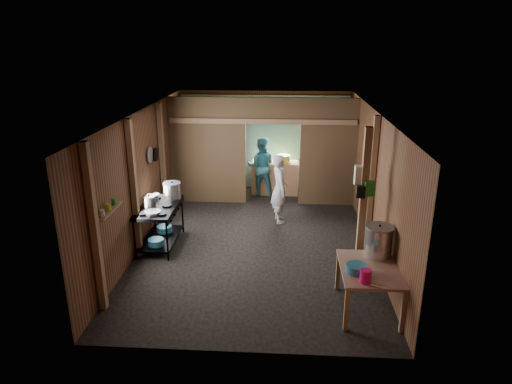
# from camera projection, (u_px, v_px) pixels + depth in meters

# --- Properties ---
(floor) EXTENTS (4.50, 7.00, 0.00)m
(floor) POSITION_uv_depth(u_px,v_px,m) (257.00, 240.00, 9.30)
(floor) COLOR black
(floor) RESTS_ON ground
(ceiling) EXTENTS (4.50, 7.00, 0.00)m
(ceiling) POSITION_uv_depth(u_px,v_px,m) (257.00, 112.00, 8.45)
(ceiling) COLOR #302E2C
(ceiling) RESTS_ON ground
(wall_back) EXTENTS (4.50, 0.00, 2.60)m
(wall_back) POSITION_uv_depth(u_px,v_px,m) (265.00, 140.00, 12.18)
(wall_back) COLOR brown
(wall_back) RESTS_ON ground
(wall_front) EXTENTS (4.50, 0.00, 2.60)m
(wall_front) POSITION_uv_depth(u_px,v_px,m) (239.00, 264.00, 5.57)
(wall_front) COLOR brown
(wall_front) RESTS_ON ground
(wall_left) EXTENTS (0.00, 7.00, 2.60)m
(wall_left) POSITION_uv_depth(u_px,v_px,m) (144.00, 177.00, 9.01)
(wall_left) COLOR brown
(wall_left) RESTS_ON ground
(wall_right) EXTENTS (0.00, 7.00, 2.60)m
(wall_right) POSITION_uv_depth(u_px,v_px,m) (373.00, 181.00, 8.74)
(wall_right) COLOR brown
(wall_right) RESTS_ON ground
(partition_left) EXTENTS (1.85, 0.10, 2.60)m
(partition_left) POSITION_uv_depth(u_px,v_px,m) (208.00, 151.00, 11.03)
(partition_left) COLOR brown
(partition_left) RESTS_ON floor
(partition_right) EXTENTS (1.35, 0.10, 2.60)m
(partition_right) POSITION_uv_depth(u_px,v_px,m) (328.00, 153.00, 10.86)
(partition_right) COLOR brown
(partition_right) RESTS_ON floor
(partition_header) EXTENTS (1.30, 0.10, 0.60)m
(partition_header) POSITION_uv_depth(u_px,v_px,m) (273.00, 110.00, 10.61)
(partition_header) COLOR brown
(partition_header) RESTS_ON wall_back
(turquoise_panel) EXTENTS (4.40, 0.06, 2.50)m
(turquoise_panel) POSITION_uv_depth(u_px,v_px,m) (265.00, 142.00, 12.14)
(turquoise_panel) COLOR #61A196
(turquoise_panel) RESTS_ON wall_back
(back_counter) EXTENTS (1.20, 0.50, 0.85)m
(back_counter) POSITION_uv_depth(u_px,v_px,m) (275.00, 178.00, 11.92)
(back_counter) COLOR #9B6C4B
(back_counter) RESTS_ON floor
(wall_clock) EXTENTS (0.20, 0.03, 0.20)m
(wall_clock) POSITION_uv_depth(u_px,v_px,m) (274.00, 119.00, 11.87)
(wall_clock) COLOR silver
(wall_clock) RESTS_ON wall_back
(post_left_a) EXTENTS (0.10, 0.12, 2.60)m
(post_left_a) POSITION_uv_depth(u_px,v_px,m) (95.00, 230.00, 6.55)
(post_left_a) COLOR #9B6C4B
(post_left_a) RESTS_ON floor
(post_left_b) EXTENTS (0.10, 0.12, 2.60)m
(post_left_b) POSITION_uv_depth(u_px,v_px,m) (134.00, 190.00, 8.25)
(post_left_b) COLOR #9B6C4B
(post_left_b) RESTS_ON floor
(post_left_c) EXTENTS (0.10, 0.12, 2.60)m
(post_left_c) POSITION_uv_depth(u_px,v_px,m) (163.00, 161.00, 10.14)
(post_left_c) COLOR #9B6C4B
(post_left_c) RESTS_ON floor
(post_right) EXTENTS (0.10, 0.12, 2.60)m
(post_right) POSITION_uv_depth(u_px,v_px,m) (371.00, 184.00, 8.55)
(post_right) COLOR #9B6C4B
(post_right) RESTS_ON floor
(post_free) EXTENTS (0.12, 0.12, 2.60)m
(post_free) POSITION_uv_depth(u_px,v_px,m) (363.00, 204.00, 7.54)
(post_free) COLOR #9B6C4B
(post_free) RESTS_ON floor
(cross_beam) EXTENTS (4.40, 0.12, 0.12)m
(cross_beam) POSITION_uv_depth(u_px,v_px,m) (262.00, 121.00, 10.66)
(cross_beam) COLOR #9B6C4B
(cross_beam) RESTS_ON wall_left
(pan_lid_big) EXTENTS (0.03, 0.34, 0.34)m
(pan_lid_big) POSITION_uv_depth(u_px,v_px,m) (150.00, 155.00, 9.27)
(pan_lid_big) COLOR gray
(pan_lid_big) RESTS_ON wall_left
(pan_lid_small) EXTENTS (0.03, 0.30, 0.30)m
(pan_lid_small) POSITION_uv_depth(u_px,v_px,m) (156.00, 155.00, 9.68)
(pan_lid_small) COLOR black
(pan_lid_small) RESTS_ON wall_left
(wall_shelf) EXTENTS (0.14, 0.80, 0.03)m
(wall_shelf) POSITION_uv_depth(u_px,v_px,m) (109.00, 211.00, 6.99)
(wall_shelf) COLOR #9B6C4B
(wall_shelf) RESTS_ON wall_left
(jar_white) EXTENTS (0.07, 0.07, 0.10)m
(jar_white) POSITION_uv_depth(u_px,v_px,m) (102.00, 213.00, 6.73)
(jar_white) COLOR silver
(jar_white) RESTS_ON wall_shelf
(jar_yellow) EXTENTS (0.08, 0.08, 0.10)m
(jar_yellow) POSITION_uv_depth(u_px,v_px,m) (108.00, 207.00, 6.97)
(jar_yellow) COLOR yellow
(jar_yellow) RESTS_ON wall_shelf
(jar_green) EXTENTS (0.06, 0.06, 0.10)m
(jar_green) POSITION_uv_depth(u_px,v_px,m) (114.00, 202.00, 7.18)
(jar_green) COLOR #1F8324
(jar_green) RESTS_ON wall_shelf
(bag_white) EXTENTS (0.22, 0.15, 0.32)m
(bag_white) POSITION_uv_depth(u_px,v_px,m) (361.00, 175.00, 7.46)
(bag_white) COLOR silver
(bag_white) RESTS_ON post_free
(bag_green) EXTENTS (0.16, 0.12, 0.24)m
(bag_green) POSITION_uv_depth(u_px,v_px,m) (369.00, 189.00, 7.38)
(bag_green) COLOR #1F8324
(bag_green) RESTS_ON post_free
(bag_black) EXTENTS (0.14, 0.10, 0.20)m
(bag_black) POSITION_uv_depth(u_px,v_px,m) (361.00, 192.00, 7.38)
(bag_black) COLOR black
(bag_black) RESTS_ON post_free
(gas_range) EXTENTS (0.72, 1.41, 0.83)m
(gas_range) POSITION_uv_depth(u_px,v_px,m) (160.00, 226.00, 8.93)
(gas_range) COLOR black
(gas_range) RESTS_ON floor
(prep_table) EXTENTS (0.86, 1.19, 0.70)m
(prep_table) POSITION_uv_depth(u_px,v_px,m) (368.00, 289.00, 6.83)
(prep_table) COLOR #A56B5B
(prep_table) RESTS_ON floor
(stove_pot_large) EXTENTS (0.38, 0.38, 0.35)m
(stove_pot_large) POSITION_uv_depth(u_px,v_px,m) (172.00, 191.00, 9.15)
(stove_pot_large) COLOR silver
(stove_pot_large) RESTS_ON gas_range
(stove_pot_med) EXTENTS (0.30, 0.30, 0.23)m
(stove_pot_med) POSITION_uv_depth(u_px,v_px,m) (149.00, 202.00, 8.74)
(stove_pot_med) COLOR silver
(stove_pot_med) RESTS_ON gas_range
(stove_saucepan) EXTENTS (0.20, 0.20, 0.10)m
(stove_saucepan) POSITION_uv_depth(u_px,v_px,m) (155.00, 196.00, 9.16)
(stove_saucepan) COLOR silver
(stove_saucepan) RESTS_ON gas_range
(frying_pan) EXTENTS (0.32, 0.53, 0.07)m
(frying_pan) POSITION_uv_depth(u_px,v_px,m) (153.00, 212.00, 8.40)
(frying_pan) COLOR gray
(frying_pan) RESTS_ON gas_range
(blue_tub_front) EXTENTS (0.30, 0.30, 0.12)m
(blue_tub_front) POSITION_uv_depth(u_px,v_px,m) (156.00, 242.00, 8.67)
(blue_tub_front) COLOR teal
(blue_tub_front) RESTS_ON gas_range
(blue_tub_back) EXTENTS (0.31, 0.31, 0.12)m
(blue_tub_back) POSITION_uv_depth(u_px,v_px,m) (164.00, 229.00, 9.26)
(blue_tub_back) COLOR teal
(blue_tub_back) RESTS_ON gas_range
(stock_pot) EXTENTS (0.59, 0.59, 0.51)m
(stock_pot) POSITION_uv_depth(u_px,v_px,m) (378.00, 242.00, 7.02)
(stock_pot) COLOR silver
(stock_pot) RESTS_ON prep_table
(wash_basin) EXTENTS (0.40, 0.40, 0.12)m
(wash_basin) POSITION_uv_depth(u_px,v_px,m) (357.00, 268.00, 6.58)
(wash_basin) COLOR teal
(wash_basin) RESTS_ON prep_table
(pink_bucket) EXTENTS (0.20, 0.20, 0.19)m
(pink_bucket) POSITION_uv_depth(u_px,v_px,m) (366.00, 276.00, 6.29)
(pink_bucket) COLOR #E4106C
(pink_bucket) RESTS_ON prep_table
(knife) EXTENTS (0.29, 0.16, 0.01)m
(knife) POSITION_uv_depth(u_px,v_px,m) (375.00, 286.00, 6.22)
(knife) COLOR silver
(knife) RESTS_ON prep_table
(yellow_tub) EXTENTS (0.34, 0.34, 0.19)m
(yellow_tub) POSITION_uv_depth(u_px,v_px,m) (284.00, 159.00, 11.74)
(yellow_tub) COLOR yellow
(yellow_tub) RESTS_ON back_counter
(red_cup) EXTENTS (0.11, 0.11, 0.13)m
(red_cup) POSITION_uv_depth(u_px,v_px,m) (267.00, 159.00, 11.78)
(red_cup) COLOR #C74923
(red_cup) RESTS_ON back_counter
(cook) EXTENTS (0.49, 0.63, 1.53)m
(cook) POSITION_uv_depth(u_px,v_px,m) (279.00, 189.00, 9.99)
(cook) COLOR silver
(cook) RESTS_ON floor
(worker_back) EXTENTS (0.76, 0.60, 1.53)m
(worker_back) POSITION_uv_depth(u_px,v_px,m) (261.00, 166.00, 11.71)
(worker_back) COLOR teal
(worker_back) RESTS_ON floor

